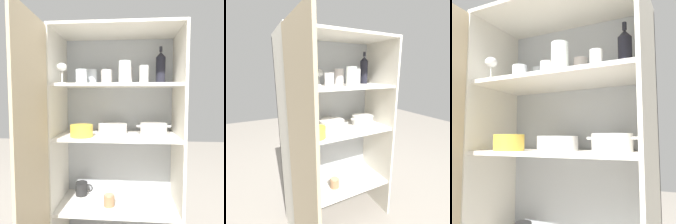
# 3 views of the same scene
# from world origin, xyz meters

# --- Properties ---
(cupboard_back_panel) EXTENTS (0.86, 0.02, 1.54)m
(cupboard_back_panel) POSITION_xyz_m (0.00, 0.40, 0.77)
(cupboard_back_panel) COLOR #B2B7BC
(cupboard_back_panel) RESTS_ON ground_plane
(cupboard_side_left) EXTENTS (0.02, 0.43, 1.54)m
(cupboard_side_left) POSITION_xyz_m (-0.42, 0.20, 0.77)
(cupboard_side_left) COLOR silver
(cupboard_side_left) RESTS_ON ground_plane
(cupboard_side_right) EXTENTS (0.02, 0.43, 1.54)m
(cupboard_side_right) POSITION_xyz_m (0.42, 0.20, 0.77)
(cupboard_side_right) COLOR silver
(cupboard_side_right) RESTS_ON ground_plane
(cupboard_top_panel) EXTENTS (0.86, 0.43, 0.02)m
(cupboard_top_panel) POSITION_xyz_m (0.00, 0.20, 1.55)
(cupboard_top_panel) COLOR silver
(cupboard_top_panel) RESTS_ON cupboard_side_left
(shelf_board_middle) EXTENTS (0.82, 0.39, 0.02)m
(shelf_board_middle) POSITION_xyz_m (0.00, 0.20, 0.83)
(shelf_board_middle) COLOR silver
(shelf_board_upper) EXTENTS (0.82, 0.39, 0.02)m
(shelf_board_upper) POSITION_xyz_m (0.00, 0.20, 1.18)
(shelf_board_upper) COLOR silver
(tumbler_glass_0) EXTENTS (0.06, 0.06, 0.13)m
(tumbler_glass_0) POSITION_xyz_m (0.18, 0.21, 1.25)
(tumbler_glass_0) COLOR white
(tumbler_glass_0) RESTS_ON shelf_board_upper
(tumbler_glass_1) EXTENTS (0.08, 0.08, 0.14)m
(tumbler_glass_1) POSITION_xyz_m (0.05, 0.08, 1.26)
(tumbler_glass_1) COLOR white
(tumbler_glass_1) RESTS_ON shelf_board_upper
(tumbler_glass_2) EXTENTS (0.08, 0.08, 0.10)m
(tumbler_glass_2) POSITION_xyz_m (-0.25, 0.20, 1.24)
(tumbler_glass_2) COLOR white
(tumbler_glass_2) RESTS_ON shelf_board_upper
(tumbler_glass_3) EXTENTS (0.07, 0.07, 0.10)m
(tumbler_glass_3) POSITION_xyz_m (-0.07, 0.19, 1.24)
(tumbler_glass_3) COLOR silver
(tumbler_glass_3) RESTS_ON shelf_board_upper
(tumbler_glass_4) EXTENTS (0.08, 0.08, 0.13)m
(tumbler_glass_4) POSITION_xyz_m (0.07, 0.30, 1.25)
(tumbler_glass_4) COLOR silver
(tumbler_glass_4) RESTS_ON shelf_board_upper
(tumbler_glass_5) EXTENTS (0.08, 0.08, 0.11)m
(tumbler_glass_5) POSITION_xyz_m (-0.20, 0.31, 1.25)
(tumbler_glass_5) COLOR white
(tumbler_glass_5) RESTS_ON shelf_board_upper
(wine_glass_0) EXTENTS (0.07, 0.07, 0.13)m
(wine_glass_0) POSITION_xyz_m (-0.36, 0.09, 1.29)
(wine_glass_0) COLOR white
(wine_glass_0) RESTS_ON shelf_board_upper
(wine_glass_1) EXTENTS (0.08, 0.08, 0.13)m
(wine_glass_1) POSITION_xyz_m (-0.10, 0.33, 1.28)
(wine_glass_1) COLOR white
(wine_glass_1) RESTS_ON shelf_board_upper
(wine_bottle) EXTENTS (0.07, 0.07, 0.27)m
(wine_bottle) POSITION_xyz_m (0.31, 0.28, 1.31)
(wine_bottle) COLOR black
(wine_bottle) RESTS_ON shelf_board_upper
(plate_stack_white) EXTENTS (0.21, 0.21, 0.07)m
(plate_stack_white) POSITION_xyz_m (-0.03, 0.23, 0.87)
(plate_stack_white) COLOR white
(plate_stack_white) RESTS_ON shelf_board_middle
(mixing_bowl_large) EXTENTS (0.15, 0.15, 0.08)m
(mixing_bowl_large) POSITION_xyz_m (-0.23, 0.09, 0.88)
(mixing_bowl_large) COLOR gold
(mixing_bowl_large) RESTS_ON shelf_board_middle
(casserole_dish) EXTENTS (0.24, 0.18, 0.08)m
(casserole_dish) POSITION_xyz_m (0.25, 0.21, 0.88)
(casserole_dish) COLOR silver
(casserole_dish) RESTS_ON shelf_board_middle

